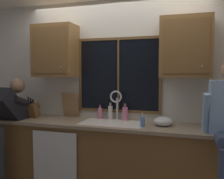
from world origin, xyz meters
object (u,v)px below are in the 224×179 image
knife_block (33,110)px  bottle_tall_clear (100,113)px  bottle_amber_small (125,113)px  person_standing (4,120)px  cutting_board (70,105)px  bottle_green_glass (110,112)px  mixing_bowl (163,121)px  soap_dispenser (142,121)px

knife_block → bottle_tall_clear: (0.93, 0.21, -0.03)m
knife_block → bottle_amber_small: (1.29, 0.21, -0.01)m
person_standing → bottle_tall_clear: bearing=22.6°
person_standing → bottle_amber_small: (1.55, 0.49, 0.08)m
cutting_board → bottle_green_glass: 0.61m
mixing_bowl → bottle_amber_small: bottle_amber_small is taller
knife_block → bottle_green_glass: (1.08, 0.21, -0.01)m
soap_dispenser → bottle_tall_clear: size_ratio=0.86×
bottle_green_glass → bottle_amber_small: 0.21m
mixing_bowl → cutting_board: bearing=172.2°
soap_dispenser → bottle_amber_small: bottle_amber_small is taller
cutting_board → knife_block: bearing=-156.9°
person_standing → cutting_board: (0.74, 0.49, 0.16)m
mixing_bowl → soap_dispenser: size_ratio=1.35×
knife_block → mixing_bowl: size_ratio=1.39×
bottle_amber_small → knife_block: bearing=-170.7°
cutting_board → bottle_amber_small: bearing=0.4°
mixing_bowl → bottle_green_glass: (-0.73, 0.19, 0.05)m
person_standing → knife_block: (0.26, 0.29, 0.10)m
person_standing → cutting_board: size_ratio=4.12×
soap_dispenser → person_standing: bearing=-175.0°
bottle_tall_clear → bottle_amber_small: size_ratio=0.86×
knife_block → bottle_amber_small: knife_block is taller
cutting_board → soap_dispenser: cutting_board is taller
knife_block → cutting_board: 0.52m
mixing_bowl → soap_dispenser: soap_dispenser is taller
knife_block → bottle_amber_small: bearing=9.3°
knife_block → mixing_bowl: (1.81, 0.02, -0.06)m
person_standing → soap_dispenser: (1.84, 0.16, 0.05)m
bottle_green_glass → mixing_bowl: bearing=-14.3°
knife_block → bottle_tall_clear: bearing=12.8°
person_standing → knife_block: bearing=47.2°
bottle_green_glass → bottle_amber_small: bottle_green_glass is taller
mixing_bowl → bottle_amber_small: (-0.52, 0.19, 0.04)m
mixing_bowl → bottle_green_glass: 0.76m
mixing_bowl → person_standing: bearing=-171.6°
bottle_green_glass → person_standing: bearing=-159.9°
bottle_green_glass → knife_block: bearing=-169.1°
bottle_green_glass → bottle_amber_small: bearing=0.8°
knife_block → bottle_tall_clear: knife_block is taller
mixing_bowl → bottle_amber_small: size_ratio=1.00×
soap_dispenser → bottle_green_glass: (-0.50, 0.33, 0.03)m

